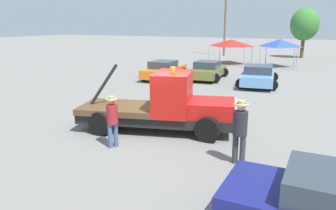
{
  "coord_description": "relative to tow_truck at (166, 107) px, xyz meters",
  "views": [
    {
      "loc": [
        5.68,
        -10.52,
        3.99
      ],
      "look_at": [
        0.5,
        0.0,
        1.05
      ],
      "focal_mm": 35.0,
      "sensor_mm": 36.0,
      "label": 1
    }
  ],
  "objects": [
    {
      "name": "canopy_tent_blue",
      "position": [
        1.08,
        21.39,
        1.26
      ],
      "size": [
        2.98,
        2.98,
        2.58
      ],
      "color": "#9E9EA3",
      "rests_on": "ground"
    },
    {
      "name": "utility_pole",
      "position": [
        -6.76,
        29.9,
        4.02
      ],
      "size": [
        2.2,
        0.24,
        9.42
      ],
      "color": "brown",
      "rests_on": "ground"
    },
    {
      "name": "parked_car_skyblue",
      "position": [
        1.25,
        11.07,
        -0.3
      ],
      "size": [
        2.97,
        5.03,
        1.34
      ],
      "rotation": [
        0.0,
        0.0,
        1.71
      ],
      "color": "#669ED1",
      "rests_on": "ground"
    },
    {
      "name": "parked_car_olive",
      "position": [
        -2.54,
        11.93,
        -0.3
      ],
      "size": [
        2.69,
        4.5,
        1.34
      ],
      "rotation": [
        0.0,
        0.0,
        1.66
      ],
      "color": "olive",
      "rests_on": "ground"
    },
    {
      "name": "tow_truck",
      "position": [
        0.0,
        0.0,
        0.0
      ],
      "size": [
        6.19,
        3.41,
        2.51
      ],
      "rotation": [
        0.0,
        0.0,
        0.28
      ],
      "color": "black",
      "rests_on": "ground"
    },
    {
      "name": "ground_plane",
      "position": [
        -0.35,
        -0.1,
        -0.95
      ],
      "size": [
        160.0,
        160.0,
        0.0
      ],
      "primitive_type": "plane",
      "color": "gray"
    },
    {
      "name": "parked_car_orange",
      "position": [
        -5.47,
        10.67,
        -0.3
      ],
      "size": [
        2.56,
        4.77,
        1.34
      ],
      "rotation": [
        0.0,
        0.0,
        1.63
      ],
      "color": "orange",
      "rests_on": "ground"
    },
    {
      "name": "person_at_hood",
      "position": [
        -0.79,
        -2.28,
        0.06
      ],
      "size": [
        0.38,
        0.38,
        1.72
      ],
      "rotation": [
        0.0,
        0.0,
        5.79
      ],
      "color": "#475B84",
      "rests_on": "ground"
    },
    {
      "name": "tree_left",
      "position": [
        2.31,
        31.14,
        2.87
      ],
      "size": [
        3.19,
        3.19,
        5.69
      ],
      "color": "brown",
      "rests_on": "ground"
    },
    {
      "name": "canopy_tent_red",
      "position": [
        -3.58,
        21.74,
        1.13
      ],
      "size": [
        3.52,
        3.52,
        2.43
      ],
      "color": "#9E9EA3",
      "rests_on": "ground"
    },
    {
      "name": "person_near_truck",
      "position": [
        3.26,
        -1.77,
        0.17
      ],
      "size": [
        0.42,
        0.42,
        1.9
      ],
      "rotation": [
        0.0,
        0.0,
        4.59
      ],
      "color": "#38383D",
      "rests_on": "ground"
    }
  ]
}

